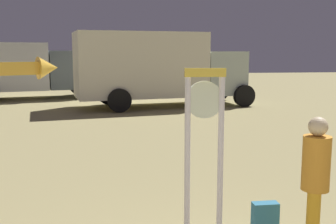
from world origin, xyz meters
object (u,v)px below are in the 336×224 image
(person_near_clock, at_px, (315,179))
(backpack, at_px, (265,220))
(box_truck_near, at_px, (156,67))
(box_truck_far, at_px, (19,68))
(arrow_sign, at_px, (3,115))
(standing_clock, at_px, (204,135))

(person_near_clock, distance_m, backpack, 0.92)
(box_truck_near, relative_size, box_truck_far, 1.14)
(arrow_sign, xyz_separation_m, backpack, (2.99, 0.14, -1.39))
(backpack, relative_size, box_truck_far, 0.07)
(backpack, xyz_separation_m, box_truck_far, (-6.26, 15.75, 1.27))
(arrow_sign, distance_m, person_near_clock, 3.44)
(box_truck_near, bearing_deg, arrow_sign, -103.29)
(box_truck_near, height_order, box_truck_far, box_truck_near)
(standing_clock, height_order, box_truck_far, box_truck_far)
(backpack, distance_m, box_truck_near, 12.27)
(box_truck_far, bearing_deg, standing_clock, -70.76)
(person_near_clock, bearing_deg, backpack, 123.62)
(box_truck_near, bearing_deg, person_near_clock, -88.08)
(person_near_clock, relative_size, box_truck_far, 0.24)
(arrow_sign, xyz_separation_m, box_truck_near, (2.91, 12.32, 0.05))
(standing_clock, relative_size, backpack, 4.82)
(arrow_sign, distance_m, backpack, 3.30)
(arrow_sign, relative_size, box_truck_near, 0.32)
(standing_clock, xyz_separation_m, box_truck_far, (-5.49, 15.72, 0.19))
(standing_clock, relative_size, person_near_clock, 1.32)
(backpack, bearing_deg, arrow_sign, -177.36)
(person_near_clock, bearing_deg, box_truck_near, 91.92)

